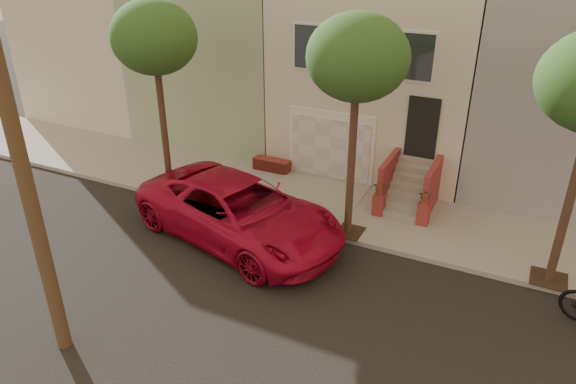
% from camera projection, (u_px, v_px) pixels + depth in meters
% --- Properties ---
extents(ground, '(90.00, 90.00, 0.00)m').
position_uv_depth(ground, '(255.00, 300.00, 13.07)').
color(ground, black).
rests_on(ground, ground).
extents(sidewalk, '(40.00, 3.70, 0.15)m').
position_uv_depth(sidewalk, '(334.00, 206.00, 17.35)').
color(sidewalk, gray).
rests_on(sidewalk, ground).
extents(house_row, '(33.10, 11.70, 7.00)m').
position_uv_depth(house_row, '(393.00, 61.00, 20.47)').
color(house_row, beige).
rests_on(house_row, sidewalk).
extents(tree_left, '(2.70, 2.57, 6.30)m').
position_uv_depth(tree_left, '(154.00, 39.00, 16.03)').
color(tree_left, '#2D2116').
rests_on(tree_left, sidewalk).
extents(tree_mid, '(2.70, 2.57, 6.30)m').
position_uv_depth(tree_mid, '(357.00, 59.00, 13.49)').
color(tree_mid, '#2D2116').
rests_on(tree_mid, sidewalk).
extents(pickup_truck, '(7.12, 4.58, 1.83)m').
position_uv_depth(pickup_truck, '(239.00, 211.00, 15.30)').
color(pickup_truck, '#AF0B2A').
rests_on(pickup_truck, ground).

